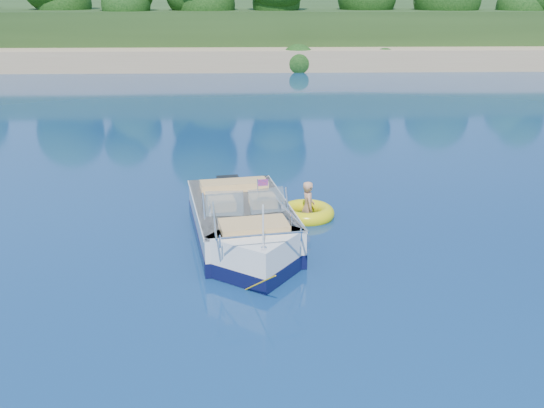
% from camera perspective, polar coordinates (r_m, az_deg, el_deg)
% --- Properties ---
extents(ground, '(160.00, 160.00, 0.00)m').
position_cam_1_polar(ground, '(11.29, 13.94, -11.11)').
color(ground, '#0A2047').
rests_on(ground, ground).
extents(shoreline, '(170.00, 59.00, 6.00)m').
position_cam_1_polar(shoreline, '(73.28, 0.40, 16.01)').
color(shoreline, tan).
rests_on(shoreline, ground).
extents(motorboat, '(2.86, 6.07, 2.04)m').
position_cam_1_polar(motorboat, '(14.10, -2.65, -2.32)').
color(motorboat, white).
rests_on(motorboat, ground).
extents(tow_tube, '(1.60, 1.60, 0.39)m').
position_cam_1_polar(tow_tube, '(15.91, 3.26, -0.85)').
color(tow_tube, yellow).
rests_on(tow_tube, ground).
extents(boy, '(0.45, 0.83, 1.56)m').
position_cam_1_polar(boy, '(16.03, 3.37, -1.08)').
color(boy, tan).
rests_on(boy, ground).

